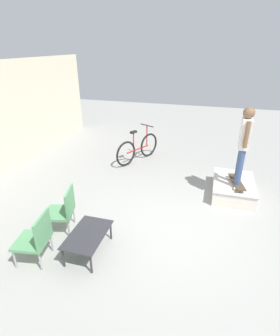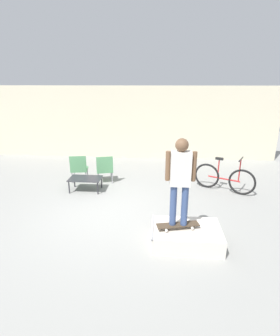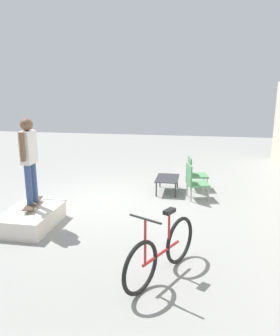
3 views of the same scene
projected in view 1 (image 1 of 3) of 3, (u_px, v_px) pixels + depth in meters
name	position (u px, v px, depth m)	size (l,w,h in m)	color
ground_plane	(175.00, 231.00, 5.21)	(24.00, 24.00, 0.00)	gray
skate_ramp_box	(233.00, 188.00, 6.41)	(1.40, 0.95, 0.38)	silver
skateboard_on_ramp	(237.00, 182.00, 6.14)	(0.87, 0.39, 0.07)	#473828
person_skater	(244.00, 140.00, 5.69)	(0.57, 0.24, 1.74)	#384C7A
coffee_table	(88.00, 236.00, 4.54)	(0.96, 0.60, 0.40)	#2D2D33
patio_chair_left	(36.00, 237.00, 4.30)	(0.60, 0.60, 0.91)	#99999E
patio_chair_right	(63.00, 209.00, 5.04)	(0.64, 0.64, 0.91)	#99999E
bicycle	(138.00, 148.00, 8.19)	(1.64, 0.89, 1.08)	black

